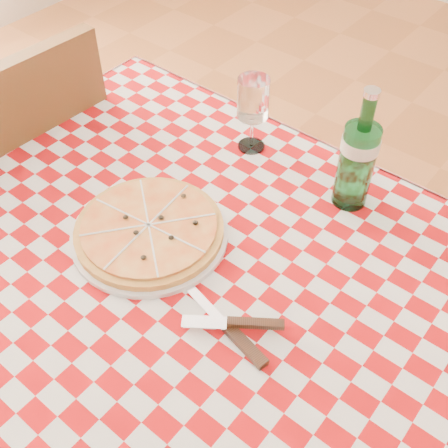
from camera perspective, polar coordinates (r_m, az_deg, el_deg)
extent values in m
plane|color=#9A5A31|center=(1.69, -0.80, -21.07)|extent=(6.00, 6.00, 0.00)
cube|color=brown|center=(1.05, -1.21, -5.64)|extent=(1.20, 0.80, 0.04)
cylinder|color=brown|center=(1.75, -7.50, 2.43)|extent=(0.06, 0.06, 0.71)
cube|color=#AD0A0E|center=(1.03, -1.23, -4.82)|extent=(1.30, 0.90, 0.01)
cube|color=brown|center=(1.72, -20.26, 3.19)|extent=(0.45, 0.45, 0.04)
cylinder|color=brown|center=(1.83, -10.63, -1.81)|extent=(0.04, 0.04, 0.44)
cylinder|color=brown|center=(2.06, -17.29, 3.28)|extent=(0.04, 0.04, 0.44)
cylinder|color=brown|center=(1.73, -19.83, -8.52)|extent=(0.04, 0.04, 0.44)
cube|color=brown|center=(1.43, -18.58, 7.19)|extent=(0.06, 0.43, 0.47)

